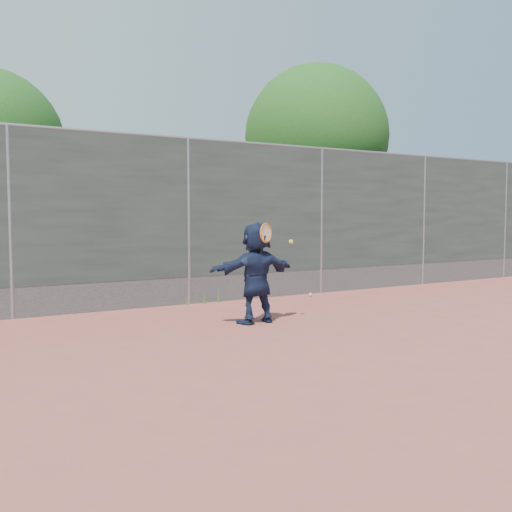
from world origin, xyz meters
TOP-DOWN VIEW (x-y plane):
  - ground at (0.00, 0.00)m, footprint 80.00×80.00m
  - player at (0.11, 1.29)m, footprint 1.42×0.49m
  - ball_ground at (2.50, 3.18)m, footprint 0.07×0.07m
  - fence at (-0.00, 3.50)m, footprint 20.00×0.06m
  - swing_action at (0.20, 1.10)m, footprint 0.67×0.19m
  - tree_right at (4.68, 5.75)m, footprint 3.78×3.60m
  - weed_clump at (0.29, 3.38)m, footprint 0.68×0.07m

SIDE VIEW (x-z plane):
  - ground at x=0.00m, z-range 0.00..0.00m
  - ball_ground at x=2.50m, z-range 0.00..0.07m
  - weed_clump at x=0.29m, z-range -0.02..0.28m
  - player at x=0.11m, z-range 0.00..1.51m
  - swing_action at x=0.20m, z-range 1.07..1.58m
  - fence at x=0.00m, z-range 0.07..3.09m
  - tree_right at x=4.68m, z-range 0.80..6.19m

